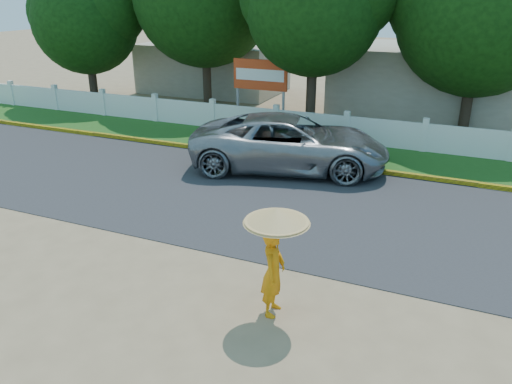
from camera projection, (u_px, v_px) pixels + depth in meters
ground at (219, 281)px, 10.60m from camera, size 120.00×120.00×0.00m
road at (290, 203)px, 14.43m from camera, size 60.00×7.00×0.02m
grass_verge at (336, 153)px, 18.90m from camera, size 60.00×3.50×0.03m
curb at (324, 164)px, 17.43m from camera, size 40.00×0.18×0.16m
fence at (346, 130)px, 19.94m from camera, size 40.00×0.10×1.10m
building_near at (441, 81)px, 24.25m from camera, size 10.00×6.00×3.20m
building_far at (214, 68)px, 29.89m from camera, size 8.00×5.00×2.80m
vehicle at (290, 143)px, 16.92m from camera, size 7.19×4.60×1.84m
monk_with_parasol at (275, 246)px, 9.05m from camera, size 1.21×1.21×2.20m
billboard at (260, 78)px, 21.79m from camera, size 2.50×0.13×2.95m
tree_row at (382, 3)px, 20.93m from camera, size 36.72×8.57×9.09m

